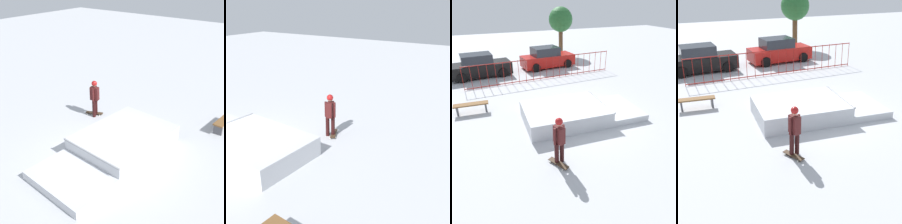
{
  "view_description": "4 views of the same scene",
  "coord_description": "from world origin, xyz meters",
  "views": [
    {
      "loc": [
        6.55,
        5.41,
        6.25
      ],
      "look_at": [
        -1.67,
        -1.04,
        0.9
      ],
      "focal_mm": 46.08,
      "sensor_mm": 36.0,
      "label": 1
    },
    {
      "loc": [
        -8.08,
        6.04,
        5.05
      ],
      "look_at": [
        -2.51,
        -2.72,
        1.0
      ],
      "focal_mm": 46.16,
      "sensor_mm": 36.0,
      "label": 2
    },
    {
      "loc": [
        -4.51,
        -8.15,
        5.04
      ],
      "look_at": [
        -1.11,
        -0.18,
        0.6
      ],
      "focal_mm": 36.0,
      "sensor_mm": 36.0,
      "label": 3
    },
    {
      "loc": [
        -5.58,
        -10.42,
        5.4
      ],
      "look_at": [
        -1.88,
        -1.13,
        0.9
      ],
      "focal_mm": 49.03,
      "sensor_mm": 36.0,
      "label": 4
    }
  ],
  "objects": [
    {
      "name": "ground_plane",
      "position": [
        0.0,
        0.0,
        0.0
      ],
      "size": [
        60.0,
        60.0,
        0.0
      ],
      "primitive_type": "plane",
      "color": "#B7BABF"
    },
    {
      "name": "skate_ramp",
      "position": [
        -0.49,
        0.07,
        0.32
      ],
      "size": [
        5.56,
        2.95,
        0.74
      ],
      "rotation": [
        0.0,
        0.0,
        -0.07
      ],
      "color": "silver",
      "rests_on": "ground"
    },
    {
      "name": "skater",
      "position": [
        -2.28,
        -2.52,
        1.01
      ],
      "size": [
        0.42,
        0.43,
        1.73
      ],
      "rotation": [
        0.0,
        0.0,
        5.01
      ],
      "color": "black",
      "rests_on": "ground"
    },
    {
      "name": "skateboard",
      "position": [
        -2.36,
        -2.64,
        0.08
      ],
      "size": [
        0.53,
        0.81,
        0.09
      ],
      "rotation": [
        0.0,
        0.0,
        5.16
      ],
      "color": "#3F2D1E",
      "rests_on": "ground"
    }
  ]
}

